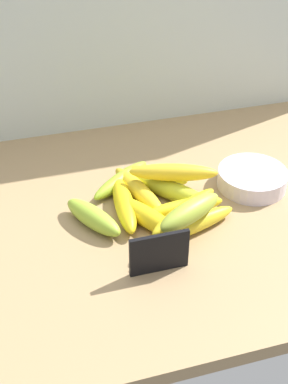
# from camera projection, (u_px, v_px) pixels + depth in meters

# --- Properties ---
(counter_top) EXTENTS (1.10, 0.76, 0.03)m
(counter_top) POSITION_uv_depth(u_px,v_px,m) (173.00, 213.00, 1.12)
(counter_top) COLOR #A08158
(counter_top) RESTS_ON ground
(back_wall) EXTENTS (1.30, 0.02, 0.70)m
(back_wall) POSITION_uv_depth(u_px,v_px,m) (124.00, 1.00, 1.23)
(back_wall) COLOR silver
(back_wall) RESTS_ON ground
(chalkboard_sign) EXTENTS (0.11, 0.02, 0.08)m
(chalkboard_sign) POSITION_uv_depth(u_px,v_px,m) (159.00, 254.00, 0.94)
(chalkboard_sign) COLOR black
(chalkboard_sign) RESTS_ON counter_top
(fruit_bowl) EXTENTS (0.15, 0.15, 0.04)m
(fruit_bowl) POSITION_uv_depth(u_px,v_px,m) (252.00, 178.00, 1.17)
(fruit_bowl) COLOR silver
(fruit_bowl) RESTS_ON counter_top
(banana_0) EXTENTS (0.15, 0.12, 0.04)m
(banana_0) POSITION_uv_depth(u_px,v_px,m) (155.00, 176.00, 1.17)
(banana_0) COLOR gold
(banana_0) RESTS_ON counter_top
(banana_1) EXTENTS (0.06, 0.19, 0.04)m
(banana_1) POSITION_uv_depth(u_px,v_px,m) (124.00, 204.00, 1.09)
(banana_1) COLOR yellow
(banana_1) RESTS_ON counter_top
(banana_2) EXTENTS (0.21, 0.09, 0.04)m
(banana_2) POSITION_uv_depth(u_px,v_px,m) (191.00, 225.00, 1.04)
(banana_2) COLOR yellow
(banana_2) RESTS_ON counter_top
(banana_3) EXTENTS (0.09, 0.20, 0.04)m
(banana_3) POSITION_uv_depth(u_px,v_px,m) (139.00, 190.00, 1.13)
(banana_3) COLOR yellow
(banana_3) RESTS_ON counter_top
(banana_4) EXTENTS (0.11, 0.15, 0.04)m
(banana_4) POSITION_uv_depth(u_px,v_px,m) (93.00, 217.00, 1.05)
(banana_4) COLOR #9DC235
(banana_4) RESTS_ON counter_top
(banana_5) EXTENTS (0.16, 0.13, 0.03)m
(banana_5) POSITION_uv_depth(u_px,v_px,m) (121.00, 180.00, 1.17)
(banana_5) COLOR #96B22B
(banana_5) RESTS_ON counter_top
(banana_6) EXTENTS (0.13, 0.19, 0.04)m
(banana_6) POSITION_uv_depth(u_px,v_px,m) (147.00, 217.00, 1.05)
(banana_6) COLOR yellow
(banana_6) RESTS_ON counter_top
(banana_7) EXTENTS (0.16, 0.18, 0.04)m
(banana_7) POSITION_uv_depth(u_px,v_px,m) (172.00, 191.00, 1.13)
(banana_7) COLOR gold
(banana_7) RESTS_ON counter_top
(banana_8) EXTENTS (0.17, 0.04, 0.03)m
(banana_8) POSITION_uv_depth(u_px,v_px,m) (185.00, 207.00, 1.08)
(banana_8) COLOR yellow
(banana_8) RESTS_ON counter_top
(banana_9) EXTENTS (0.19, 0.09, 0.04)m
(banana_9) POSITION_uv_depth(u_px,v_px,m) (174.00, 172.00, 1.11)
(banana_9) COLOR yellow
(banana_9) RESTS_ON banana_7
(banana_10) EXTENTS (0.18, 0.13, 0.03)m
(banana_10) POSITION_uv_depth(u_px,v_px,m) (185.00, 211.00, 1.02)
(banana_10) COLOR yellow
(banana_10) RESTS_ON banana_2
(banana_11) EXTENTS (0.16, 0.11, 0.04)m
(banana_11) POSITION_uv_depth(u_px,v_px,m) (188.00, 212.00, 1.00)
(banana_11) COLOR #99AE35
(banana_11) RESTS_ON banana_2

